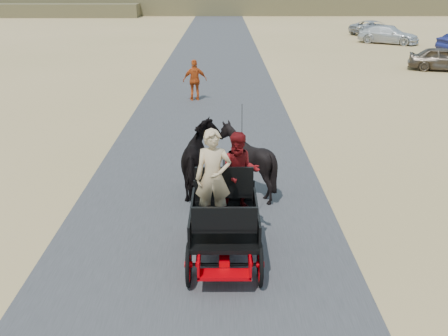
{
  "coord_description": "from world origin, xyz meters",
  "views": [
    {
      "loc": [
        0.48,
        -7.45,
        5.06
      ],
      "look_at": [
        0.51,
        2.44,
        1.2
      ],
      "focal_mm": 40.0,
      "sensor_mm": 36.0,
      "label": 1
    }
  ],
  "objects_px": {
    "car_a": "(444,59)",
    "car_c": "(388,35)",
    "horse_right": "(247,160)",
    "pedestrian": "(195,80)",
    "car_d": "(374,28)",
    "carriage": "(224,240)",
    "horse_left": "(201,161)"
  },
  "relations": [
    {
      "from": "car_a",
      "to": "car_c",
      "type": "xyz_separation_m",
      "value": [
        0.5,
        11.61,
        0.02
      ]
    },
    {
      "from": "horse_right",
      "to": "car_a",
      "type": "distance_m",
      "value": 20.42
    },
    {
      "from": "pedestrian",
      "to": "car_c",
      "type": "height_order",
      "value": "pedestrian"
    },
    {
      "from": "car_a",
      "to": "car_d",
      "type": "bearing_deg",
      "value": 14.27
    },
    {
      "from": "carriage",
      "to": "car_c",
      "type": "height_order",
      "value": "car_c"
    },
    {
      "from": "car_a",
      "to": "pedestrian",
      "type": "bearing_deg",
      "value": 135.26
    },
    {
      "from": "car_a",
      "to": "horse_left",
      "type": "bearing_deg",
      "value": 160.27
    },
    {
      "from": "horse_right",
      "to": "pedestrian",
      "type": "height_order",
      "value": "pedestrian"
    },
    {
      "from": "horse_left",
      "to": "car_c",
      "type": "bearing_deg",
      "value": -115.24
    },
    {
      "from": "car_c",
      "to": "horse_right",
      "type": "bearing_deg",
      "value": -171.12
    },
    {
      "from": "car_d",
      "to": "car_a",
      "type": "bearing_deg",
      "value": 150.52
    },
    {
      "from": "pedestrian",
      "to": "car_a",
      "type": "height_order",
      "value": "pedestrian"
    },
    {
      "from": "pedestrian",
      "to": "car_c",
      "type": "distance_m",
      "value": 23.29
    },
    {
      "from": "horse_right",
      "to": "car_a",
      "type": "relative_size",
      "value": 0.45
    },
    {
      "from": "horse_left",
      "to": "car_a",
      "type": "distance_m",
      "value": 21.07
    },
    {
      "from": "pedestrian",
      "to": "car_d",
      "type": "bearing_deg",
      "value": -131.98
    },
    {
      "from": "carriage",
      "to": "horse_right",
      "type": "height_order",
      "value": "horse_right"
    },
    {
      "from": "horse_right",
      "to": "car_d",
      "type": "height_order",
      "value": "horse_right"
    },
    {
      "from": "car_c",
      "to": "car_d",
      "type": "xyz_separation_m",
      "value": [
        0.59,
        6.05,
        -0.05
      ]
    },
    {
      "from": "horse_left",
      "to": "horse_right",
      "type": "height_order",
      "value": "horse_right"
    },
    {
      "from": "carriage",
      "to": "pedestrian",
      "type": "relative_size",
      "value": 1.39
    },
    {
      "from": "horse_left",
      "to": "pedestrian",
      "type": "xyz_separation_m",
      "value": [
        -0.65,
        9.7,
        0.02
      ]
    },
    {
      "from": "carriage",
      "to": "horse_right",
      "type": "bearing_deg",
      "value": 79.61
    },
    {
      "from": "carriage",
      "to": "car_a",
      "type": "bearing_deg",
      "value": 58.04
    },
    {
      "from": "horse_left",
      "to": "car_d",
      "type": "xyz_separation_m",
      "value": [
        13.94,
        34.37,
        -0.23
      ]
    },
    {
      "from": "carriage",
      "to": "car_a",
      "type": "relative_size",
      "value": 0.64
    },
    {
      "from": "pedestrian",
      "to": "car_d",
      "type": "xyz_separation_m",
      "value": [
        14.59,
        24.67,
        -0.25
      ]
    },
    {
      "from": "pedestrian",
      "to": "car_c",
      "type": "relative_size",
      "value": 0.38
    },
    {
      "from": "car_a",
      "to": "car_d",
      "type": "height_order",
      "value": "car_a"
    },
    {
      "from": "horse_right",
      "to": "car_a",
      "type": "xyz_separation_m",
      "value": [
        11.74,
        16.7,
        -0.21
      ]
    },
    {
      "from": "carriage",
      "to": "car_d",
      "type": "relative_size",
      "value": 0.54
    },
    {
      "from": "horse_left",
      "to": "car_d",
      "type": "distance_m",
      "value": 37.09
    }
  ]
}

